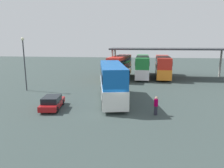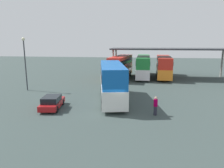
% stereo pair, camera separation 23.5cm
% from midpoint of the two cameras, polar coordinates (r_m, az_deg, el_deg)
% --- Properties ---
extents(ground_plane, '(140.00, 140.00, 0.00)m').
position_cam_midpoint_polar(ground_plane, '(20.80, 0.52, -7.67)').
color(ground_plane, '#374441').
extents(double_decker_main, '(4.38, 10.50, 4.32)m').
position_cam_midpoint_polar(double_decker_main, '(24.09, 0.28, 0.85)').
color(double_decker_main, silver).
rests_on(double_decker_main, ground_plane).
extents(parked_hatchback, '(2.19, 4.18, 1.35)m').
position_cam_midpoint_polar(parked_hatchback, '(22.47, -15.85, -4.84)').
color(parked_hatchback, maroon).
rests_on(parked_hatchback, ground_plane).
extents(double_decker_near_canopy, '(4.01, 10.68, 4.19)m').
position_cam_midpoint_polar(double_decker_near_canopy, '(38.79, 2.60, 4.88)').
color(double_decker_near_canopy, orange).
rests_on(double_decker_near_canopy, ground_plane).
extents(double_decker_mid_row, '(2.84, 11.54, 4.06)m').
position_cam_midpoint_polar(double_decker_mid_row, '(40.69, 8.75, 4.98)').
color(double_decker_mid_row, silver).
rests_on(double_decker_mid_row, ground_plane).
extents(double_decker_far_right, '(3.17, 10.65, 4.03)m').
position_cam_midpoint_polar(double_decker_far_right, '(40.96, 14.17, 4.79)').
color(double_decker_far_right, orange).
rests_on(double_decker_far_right, ground_plane).
extents(depot_canopy, '(21.90, 6.15, 5.60)m').
position_cam_midpoint_polar(depot_canopy, '(40.55, 15.77, 8.95)').
color(depot_canopy, '#33353A').
rests_on(depot_canopy, ground_plane).
extents(lamppost_tall, '(0.44, 0.44, 7.39)m').
position_cam_midpoint_polar(lamppost_tall, '(31.35, -22.63, 6.77)').
color(lamppost_tall, '#33353A').
rests_on(lamppost_tall, ground_plane).
extents(pedestrian_waiting, '(0.38, 0.38, 1.80)m').
position_cam_midpoint_polar(pedestrian_waiting, '(20.14, 12.19, -5.90)').
color(pedestrian_waiting, '#262633').
rests_on(pedestrian_waiting, ground_plane).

